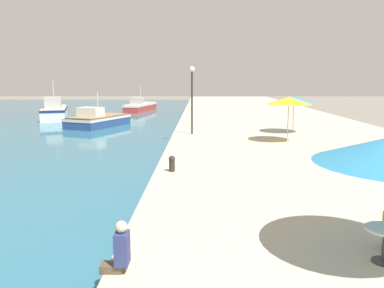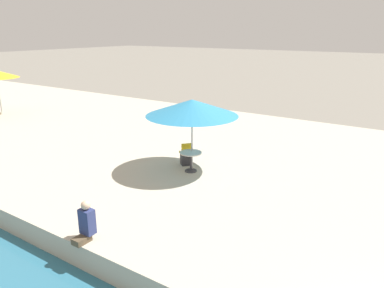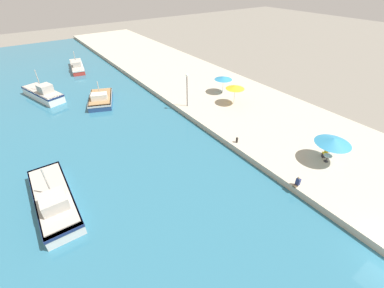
{
  "view_description": "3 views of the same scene",
  "coord_description": "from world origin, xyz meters",
  "px_view_note": "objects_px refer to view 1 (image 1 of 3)",
  "views": [
    {
      "loc": [
        1.85,
        1.34,
        4.42
      ],
      "look_at": [
        1.5,
        18.1,
        1.51
      ],
      "focal_mm": 35.0,
      "sensor_mm": 36.0,
      "label": 1
    },
    {
      "loc": [
        -5.04,
        1.35,
        5.72
      ],
      "look_at": [
        5.79,
        8.64,
        1.71
      ],
      "focal_mm": 35.0,
      "sensor_mm": 36.0,
      "label": 2
    },
    {
      "loc": [
        -16.72,
        -0.11,
        16.58
      ],
      "look_at": [
        -4.0,
        18.0,
        1.31
      ],
      "focal_mm": 24.0,
      "sensor_mm": 36.0,
      "label": 3
    }
  ],
  "objects_px": {
    "fishing_boat_distant": "(140,106)",
    "person_at_quay": "(120,249)",
    "cafe_umbrella_white": "(289,101)",
    "mooring_bollard": "(172,163)",
    "fishing_boat_mid": "(98,120)",
    "lamppost": "(192,88)",
    "fishing_boat_far": "(55,111)",
    "cafe_umbrella_striped": "(294,100)"
  },
  "relations": [
    {
      "from": "fishing_boat_far",
      "to": "cafe_umbrella_white",
      "type": "height_order",
      "value": "fishing_boat_far"
    },
    {
      "from": "person_at_quay",
      "to": "mooring_bollard",
      "type": "relative_size",
      "value": 1.59
    },
    {
      "from": "fishing_boat_far",
      "to": "fishing_boat_distant",
      "type": "bearing_deg",
      "value": 36.84
    },
    {
      "from": "fishing_boat_mid",
      "to": "cafe_umbrella_white",
      "type": "distance_m",
      "value": 19.53
    },
    {
      "from": "person_at_quay",
      "to": "mooring_bollard",
      "type": "xyz_separation_m",
      "value": [
        0.42,
        8.06,
        -0.11
      ]
    },
    {
      "from": "fishing_boat_far",
      "to": "cafe_umbrella_striped",
      "type": "xyz_separation_m",
      "value": [
        22.69,
        -15.08,
        2.12
      ]
    },
    {
      "from": "fishing_boat_distant",
      "to": "person_at_quay",
      "type": "bearing_deg",
      "value": -71.39
    },
    {
      "from": "fishing_boat_far",
      "to": "mooring_bollard",
      "type": "xyz_separation_m",
      "value": [
        15.04,
        -26.4,
        0.15
      ]
    },
    {
      "from": "fishing_boat_far",
      "to": "cafe_umbrella_white",
      "type": "bearing_deg",
      "value": -59.2
    },
    {
      "from": "person_at_quay",
      "to": "fishing_boat_far",
      "type": "bearing_deg",
      "value": 112.99
    },
    {
      "from": "mooring_bollard",
      "to": "lamppost",
      "type": "height_order",
      "value": "lamppost"
    },
    {
      "from": "fishing_boat_mid",
      "to": "person_at_quay",
      "type": "bearing_deg",
      "value": -52.11
    },
    {
      "from": "person_at_quay",
      "to": "lamppost",
      "type": "distance_m",
      "value": 18.84
    },
    {
      "from": "fishing_boat_distant",
      "to": "mooring_bollard",
      "type": "distance_m",
      "value": 38.06
    },
    {
      "from": "mooring_bollard",
      "to": "lamppost",
      "type": "xyz_separation_m",
      "value": [
        0.59,
        10.57,
        2.74
      ]
    },
    {
      "from": "person_at_quay",
      "to": "mooring_bollard",
      "type": "height_order",
      "value": "person_at_quay"
    },
    {
      "from": "fishing_boat_distant",
      "to": "mooring_bollard",
      "type": "bearing_deg",
      "value": -68.98
    },
    {
      "from": "fishing_boat_mid",
      "to": "cafe_umbrella_striped",
      "type": "height_order",
      "value": "fishing_boat_mid"
    },
    {
      "from": "person_at_quay",
      "to": "lamppost",
      "type": "relative_size",
      "value": 0.23
    },
    {
      "from": "fishing_boat_distant",
      "to": "person_at_quay",
      "type": "distance_m",
      "value": 45.94
    },
    {
      "from": "fishing_boat_mid",
      "to": "fishing_boat_distant",
      "type": "xyz_separation_m",
      "value": [
        1.25,
        17.49,
        0.03
      ]
    },
    {
      "from": "fishing_boat_distant",
      "to": "fishing_boat_far",
      "type": "bearing_deg",
      "value": -115.41
    },
    {
      "from": "cafe_umbrella_striped",
      "to": "person_at_quay",
      "type": "relative_size",
      "value": 2.56
    },
    {
      "from": "cafe_umbrella_white",
      "to": "person_at_quay",
      "type": "relative_size",
      "value": 2.59
    },
    {
      "from": "fishing_boat_far",
      "to": "fishing_boat_distant",
      "type": "distance_m",
      "value": 13.48
    },
    {
      "from": "fishing_boat_mid",
      "to": "fishing_boat_far",
      "type": "bearing_deg",
      "value": 157.14
    },
    {
      "from": "fishing_boat_far",
      "to": "mooring_bollard",
      "type": "distance_m",
      "value": 30.38
    },
    {
      "from": "lamppost",
      "to": "cafe_umbrella_white",
      "type": "bearing_deg",
      "value": -28.64
    },
    {
      "from": "cafe_umbrella_white",
      "to": "mooring_bollard",
      "type": "height_order",
      "value": "cafe_umbrella_white"
    },
    {
      "from": "fishing_boat_far",
      "to": "person_at_quay",
      "type": "xyz_separation_m",
      "value": [
        14.62,
        -34.46,
        0.26
      ]
    },
    {
      "from": "mooring_bollard",
      "to": "fishing_boat_far",
      "type": "bearing_deg",
      "value": 119.67
    },
    {
      "from": "cafe_umbrella_white",
      "to": "cafe_umbrella_striped",
      "type": "distance_m",
      "value": 4.11
    },
    {
      "from": "fishing_boat_mid",
      "to": "mooring_bollard",
      "type": "distance_m",
      "value": 21.61
    },
    {
      "from": "fishing_boat_far",
      "to": "cafe_umbrella_striped",
      "type": "bearing_deg",
      "value": -51.24
    },
    {
      "from": "cafe_umbrella_striped",
      "to": "lamppost",
      "type": "distance_m",
      "value": 7.14
    },
    {
      "from": "fishing_boat_far",
      "to": "cafe_umbrella_white",
      "type": "distance_m",
      "value": 28.7
    },
    {
      "from": "cafe_umbrella_white",
      "to": "cafe_umbrella_striped",
      "type": "height_order",
      "value": "cafe_umbrella_white"
    },
    {
      "from": "lamppost",
      "to": "fishing_boat_distant",
      "type": "bearing_deg",
      "value": 106.22
    },
    {
      "from": "fishing_boat_far",
      "to": "cafe_umbrella_striped",
      "type": "height_order",
      "value": "fishing_boat_far"
    },
    {
      "from": "fishing_boat_mid",
      "to": "lamppost",
      "type": "bearing_deg",
      "value": -24.0
    },
    {
      "from": "fishing_boat_far",
      "to": "fishing_boat_distant",
      "type": "height_order",
      "value": "fishing_boat_far"
    },
    {
      "from": "cafe_umbrella_white",
      "to": "cafe_umbrella_striped",
      "type": "relative_size",
      "value": 1.01
    }
  ]
}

